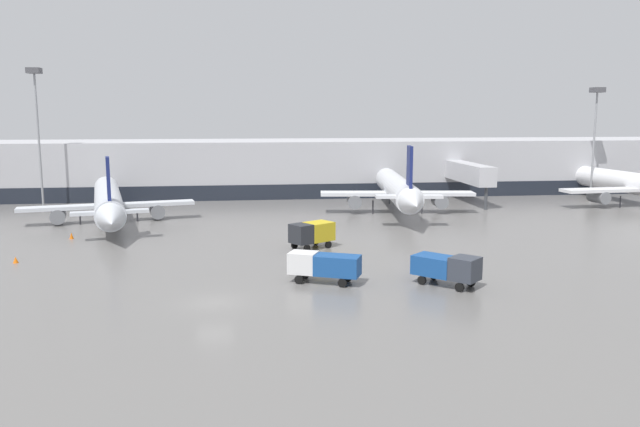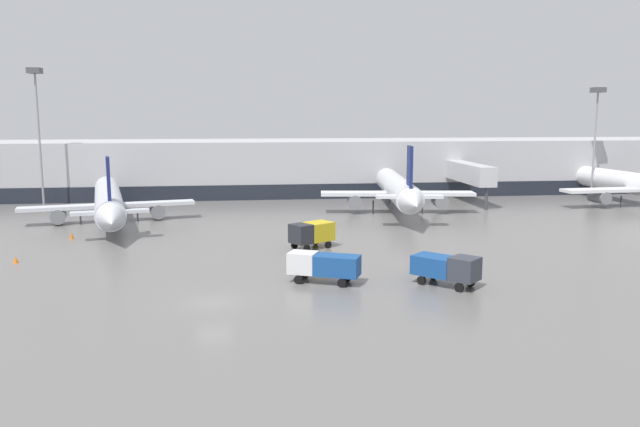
{
  "view_description": "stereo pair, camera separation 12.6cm",
  "coord_description": "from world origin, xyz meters",
  "px_view_note": "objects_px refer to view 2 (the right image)",
  "views": [
    {
      "loc": [
        2.12,
        -43.51,
        13.28
      ],
      "look_at": [
        10.24,
        20.62,
        3.0
      ],
      "focal_mm": 35.0,
      "sensor_mm": 36.0,
      "label": 1
    },
    {
      "loc": [
        2.24,
        -43.52,
        13.28
      ],
      "look_at": [
        10.24,
        20.62,
        3.0
      ],
      "focal_mm": 35.0,
      "sensor_mm": 36.0,
      "label": 2
    }
  ],
  "objects_px": {
    "parked_jet_1": "(109,201)",
    "traffic_cone_0": "(16,260)",
    "parked_jet_2": "(398,189)",
    "apron_light_mast_3": "(37,99)",
    "service_truck_1": "(446,267)",
    "traffic_cone_1": "(72,236)",
    "service_truck_3": "(324,265)",
    "apron_light_mast_4": "(597,111)",
    "service_truck_2": "(312,233)"
  },
  "relations": [
    {
      "from": "parked_jet_2",
      "to": "apron_light_mast_3",
      "type": "bearing_deg",
      "value": 83.12
    },
    {
      "from": "apron_light_mast_4",
      "to": "service_truck_1",
      "type": "bearing_deg",
      "value": -130.12
    },
    {
      "from": "parked_jet_1",
      "to": "service_truck_3",
      "type": "height_order",
      "value": "parked_jet_1"
    },
    {
      "from": "service_truck_1",
      "to": "traffic_cone_1",
      "type": "bearing_deg",
      "value": -167.86
    },
    {
      "from": "service_truck_1",
      "to": "apron_light_mast_4",
      "type": "distance_m",
      "value": 63.06
    },
    {
      "from": "service_truck_2",
      "to": "service_truck_3",
      "type": "xyz_separation_m",
      "value": [
        -0.5,
        -13.07,
        -0.12
      ]
    },
    {
      "from": "parked_jet_2",
      "to": "traffic_cone_0",
      "type": "bearing_deg",
      "value": 126.96
    },
    {
      "from": "parked_jet_2",
      "to": "service_truck_3",
      "type": "bearing_deg",
      "value": 163.82
    },
    {
      "from": "apron_light_mast_4",
      "to": "service_truck_3",
      "type": "bearing_deg",
      "value": -137.39
    },
    {
      "from": "parked_jet_1",
      "to": "traffic_cone_0",
      "type": "xyz_separation_m",
      "value": [
        -3.91,
        -21.48,
        -2.37
      ]
    },
    {
      "from": "service_truck_1",
      "to": "parked_jet_2",
      "type": "bearing_deg",
      "value": 128.11
    },
    {
      "from": "apron_light_mast_3",
      "to": "apron_light_mast_4",
      "type": "distance_m",
      "value": 84.39
    },
    {
      "from": "traffic_cone_0",
      "to": "apron_light_mast_4",
      "type": "height_order",
      "value": "apron_light_mast_4"
    },
    {
      "from": "service_truck_3",
      "to": "apron_light_mast_3",
      "type": "bearing_deg",
      "value": -29.34
    },
    {
      "from": "parked_jet_1",
      "to": "traffic_cone_0",
      "type": "distance_m",
      "value": 21.96
    },
    {
      "from": "parked_jet_2",
      "to": "service_truck_2",
      "type": "relative_size",
      "value": 6.94
    },
    {
      "from": "apron_light_mast_4",
      "to": "service_truck_2",
      "type": "bearing_deg",
      "value": -146.53
    },
    {
      "from": "service_truck_3",
      "to": "traffic_cone_1",
      "type": "bearing_deg",
      "value": -16.99
    },
    {
      "from": "service_truck_1",
      "to": "traffic_cone_1",
      "type": "xyz_separation_m",
      "value": [
        -34.17,
        23.12,
        -1.15
      ]
    },
    {
      "from": "apron_light_mast_3",
      "to": "traffic_cone_0",
      "type": "bearing_deg",
      "value": -77.08
    },
    {
      "from": "service_truck_3",
      "to": "traffic_cone_1",
      "type": "relative_size",
      "value": 8.87
    },
    {
      "from": "service_truck_2",
      "to": "traffic_cone_0",
      "type": "distance_m",
      "value": 27.52
    },
    {
      "from": "traffic_cone_1",
      "to": "apron_light_mast_4",
      "type": "bearing_deg",
      "value": 18.08
    },
    {
      "from": "traffic_cone_1",
      "to": "apron_light_mast_3",
      "type": "relative_size",
      "value": 0.03
    },
    {
      "from": "parked_jet_2",
      "to": "apron_light_mast_3",
      "type": "relative_size",
      "value": 1.71
    },
    {
      "from": "service_truck_3",
      "to": "traffic_cone_1",
      "type": "height_order",
      "value": "service_truck_3"
    },
    {
      "from": "service_truck_3",
      "to": "service_truck_1",
      "type": "bearing_deg",
      "value": -168.42
    },
    {
      "from": "parked_jet_2",
      "to": "service_truck_3",
      "type": "xyz_separation_m",
      "value": [
        -14.55,
        -34.12,
        -1.78
      ]
    },
    {
      "from": "service_truck_3",
      "to": "parked_jet_1",
      "type": "bearing_deg",
      "value": -30.61
    },
    {
      "from": "service_truck_3",
      "to": "apron_light_mast_3",
      "type": "xyz_separation_m",
      "value": [
        -35.12,
        46.32,
        13.98
      ]
    },
    {
      "from": "service_truck_3",
      "to": "traffic_cone_1",
      "type": "distance_m",
      "value": 32.58
    },
    {
      "from": "parked_jet_2",
      "to": "traffic_cone_0",
      "type": "relative_size",
      "value": 57.64
    },
    {
      "from": "parked_jet_2",
      "to": "service_truck_2",
      "type": "distance_m",
      "value": 25.37
    },
    {
      "from": "service_truck_3",
      "to": "apron_light_mast_4",
      "type": "relative_size",
      "value": 0.34
    },
    {
      "from": "service_truck_3",
      "to": "apron_light_mast_4",
      "type": "bearing_deg",
      "value": -113.9
    },
    {
      "from": "service_truck_2",
      "to": "service_truck_1",
      "type": "bearing_deg",
      "value": 87.45
    },
    {
      "from": "traffic_cone_1",
      "to": "apron_light_mast_4",
      "type": "distance_m",
      "value": 79.03
    },
    {
      "from": "service_truck_3",
      "to": "apron_light_mast_3",
      "type": "relative_size",
      "value": 0.3
    },
    {
      "from": "service_truck_1",
      "to": "service_truck_3",
      "type": "height_order",
      "value": "service_truck_1"
    },
    {
      "from": "traffic_cone_0",
      "to": "traffic_cone_1",
      "type": "height_order",
      "value": "traffic_cone_1"
    },
    {
      "from": "traffic_cone_0",
      "to": "service_truck_3",
      "type": "bearing_deg",
      "value": -20.79
    },
    {
      "from": "service_truck_2",
      "to": "apron_light_mast_4",
      "type": "bearing_deg",
      "value": -179.7
    },
    {
      "from": "parked_jet_1",
      "to": "service_truck_2",
      "type": "bearing_deg",
      "value": -140.81
    },
    {
      "from": "traffic_cone_1",
      "to": "apron_light_mast_3",
      "type": "height_order",
      "value": "apron_light_mast_3"
    },
    {
      "from": "service_truck_3",
      "to": "apron_light_mast_4",
      "type": "distance_m",
      "value": 68.05
    },
    {
      "from": "parked_jet_1",
      "to": "service_truck_3",
      "type": "bearing_deg",
      "value": -156.46
    },
    {
      "from": "parked_jet_1",
      "to": "apron_light_mast_4",
      "type": "distance_m",
      "value": 74.3
    },
    {
      "from": "parked_jet_1",
      "to": "traffic_cone_0",
      "type": "bearing_deg",
      "value": 157.33
    },
    {
      "from": "parked_jet_2",
      "to": "service_truck_2",
      "type": "xyz_separation_m",
      "value": [
        -14.05,
        -21.06,
        -1.66
      ]
    },
    {
      "from": "traffic_cone_0",
      "to": "apron_light_mast_4",
      "type": "bearing_deg",
      "value": 24.77
    }
  ]
}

